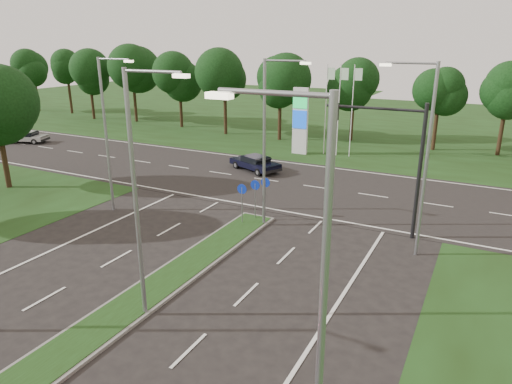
% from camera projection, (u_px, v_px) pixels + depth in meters
% --- Properties ---
extents(verge_far, '(160.00, 50.00, 0.02)m').
position_uv_depth(verge_far, '(393.00, 122.00, 58.86)').
color(verge_far, black).
rests_on(verge_far, ground).
extents(cross_road, '(160.00, 12.00, 0.02)m').
position_uv_depth(cross_road, '(303.00, 185.00, 32.70)').
color(cross_road, black).
rests_on(cross_road, ground).
extents(median_kerb, '(2.00, 26.00, 0.12)m').
position_uv_depth(median_kerb, '(89.00, 336.00, 15.81)').
color(median_kerb, slate).
rests_on(median_kerb, ground).
extents(streetlight_median_near, '(2.53, 0.22, 9.00)m').
position_uv_depth(streetlight_median_near, '(139.00, 187.00, 15.50)').
color(streetlight_median_near, gray).
rests_on(streetlight_median_near, ground).
extents(streetlight_median_far, '(2.53, 0.22, 9.00)m').
position_uv_depth(streetlight_median_far, '(268.00, 136.00, 23.94)').
color(streetlight_median_far, gray).
rests_on(streetlight_median_far, ground).
extents(streetlight_left_far, '(2.53, 0.22, 9.00)m').
position_uv_depth(streetlight_left_far, '(108.00, 128.00, 26.32)').
color(streetlight_left_far, gray).
rests_on(streetlight_left_far, ground).
extents(streetlight_right_far, '(2.53, 0.22, 9.00)m').
position_uv_depth(streetlight_right_far, '(423.00, 151.00, 20.53)').
color(streetlight_right_far, gray).
rests_on(streetlight_right_far, ground).
extents(streetlight_right_near, '(2.53, 0.22, 9.00)m').
position_uv_depth(streetlight_right_near, '(313.00, 298.00, 8.71)').
color(streetlight_right_near, gray).
rests_on(streetlight_right_near, ground).
extents(traffic_signal, '(5.10, 0.42, 7.00)m').
position_uv_depth(traffic_signal, '(395.00, 148.00, 23.05)').
color(traffic_signal, black).
rests_on(traffic_signal, ground).
extents(median_signs, '(1.16, 1.76, 2.38)m').
position_uv_depth(median_signs, '(254.00, 192.00, 25.76)').
color(median_signs, gray).
rests_on(median_signs, ground).
extents(gas_pylon, '(5.80, 1.26, 8.00)m').
position_uv_depth(gas_pylon, '(303.00, 119.00, 41.00)').
color(gas_pylon, silver).
rests_on(gas_pylon, ground).
extents(treeline_far, '(6.00, 6.00, 9.90)m').
position_uv_depth(treeline_far, '(368.00, 75.00, 43.98)').
color(treeline_far, black).
rests_on(treeline_far, ground).
extents(navy_sedan, '(4.76, 3.41, 1.21)m').
position_uv_depth(navy_sedan, '(255.00, 163.00, 36.29)').
color(navy_sedan, black).
rests_on(navy_sedan, ground).
extents(far_car_a, '(4.39, 3.10, 1.16)m').
position_uv_depth(far_car_a, '(26.00, 137.00, 46.47)').
color(far_car_a, '#9D9D9D').
rests_on(far_car_a, ground).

